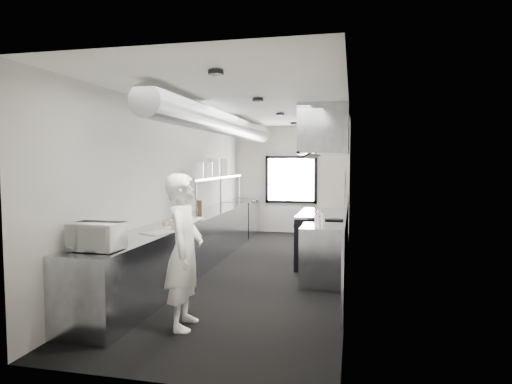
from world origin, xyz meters
The scene contains 35 objects.
floor centered at (0.00, 0.00, 0.00)m, with size 3.00×8.00×0.01m, color black.
ceiling centered at (0.00, 0.00, 2.80)m, with size 3.00×8.00×0.01m, color silver.
wall_back centered at (0.00, 4.00, 1.40)m, with size 3.00×0.02×2.80m, color #B8B5AE.
wall_front centered at (0.00, -4.00, 1.40)m, with size 3.00×0.02×2.80m, color #B8B5AE.
wall_left centered at (-1.50, 0.00, 1.40)m, with size 0.02×8.00×2.80m, color #B8B5AE.
wall_right centered at (1.50, 0.00, 1.40)m, with size 0.02×8.00×2.80m, color #B8B5AE.
wall_cladding centered at (1.48, 0.30, 0.55)m, with size 0.03×5.50×1.10m, color gray.
hvac_duct centered at (-0.70, 0.40, 2.55)m, with size 0.40×0.40×6.40m, color gray.
service_window centered at (0.00, 3.96, 1.40)m, with size 1.36×0.05×1.25m.
exhaust_hood centered at (1.10, 0.70, 2.39)m, with size 0.81×2.20×0.88m.
prep_counter centered at (-1.15, -0.50, 0.45)m, with size 0.70×6.00×0.90m, color gray.
pass_shelf centered at (-1.19, 1.00, 1.54)m, with size 0.45×3.00×0.68m.
range centered at (1.04, 0.70, 0.47)m, with size 0.88×1.60×0.94m.
bottle_station centered at (1.15, -0.70, 0.45)m, with size 0.65×0.80×0.90m, color gray.
far_work_table centered at (-1.15, 3.20, 0.45)m, with size 0.70×1.20×0.90m, color gray.
notice_sheet_a centered at (1.47, -1.20, 1.60)m, with size 0.02×0.28×0.38m, color silver.
notice_sheet_b centered at (1.47, -1.55, 1.55)m, with size 0.02×0.28×0.38m, color silver.
line_cook centered at (-0.26, -2.77, 0.87)m, with size 0.63×0.41×1.73m, color white.
microwave centered at (-1.15, -3.08, 1.05)m, with size 0.50×0.38×0.30m, color white.
deli_tub_a centered at (-1.34, -2.62, 0.95)m, with size 0.15×0.15×0.11m, color beige.
deli_tub_b centered at (-1.33, -2.51, 0.95)m, with size 0.14×0.14×0.10m, color beige.
newspaper centered at (-1.00, -1.86, 0.91)m, with size 0.33×0.41×0.01m, color silver.
small_plate centered at (-1.09, -1.43, 0.91)m, with size 0.17×0.17×0.01m, color white.
pastry centered at (-1.09, -1.43, 0.96)m, with size 0.09×0.09×0.09m, color tan.
cutting_board centered at (-1.13, -0.51, 0.91)m, with size 0.40×0.53×0.02m, color white.
knife_block centered at (-1.26, 0.46, 1.02)m, with size 0.10×0.21×0.23m, color #4E331B.
plate_stack_a centered at (-1.21, 0.23, 1.71)m, with size 0.24×0.24×0.29m, color white.
plate_stack_b centered at (-1.19, 0.75, 1.71)m, with size 0.22×0.22×0.29m, color white.
plate_stack_c centered at (-1.18, 1.11, 1.75)m, with size 0.26×0.26×0.37m, color white.
plate_stack_d centered at (-1.17, 1.76, 1.75)m, with size 0.24×0.24×0.37m, color white.
squeeze_bottle_a centered at (1.11, -0.99, 0.98)m, with size 0.05×0.05×0.16m, color white.
squeeze_bottle_b centered at (1.06, -0.86, 0.99)m, with size 0.06×0.06×0.18m, color white.
squeeze_bottle_c centered at (1.09, -0.73, 1.00)m, with size 0.06×0.06×0.19m, color white.
squeeze_bottle_d centered at (1.14, -0.59, 0.99)m, with size 0.06×0.06×0.18m, color white.
squeeze_bottle_e centered at (1.06, -0.39, 1.00)m, with size 0.06×0.06×0.19m, color white.
Camera 1 is at (1.57, -7.27, 1.87)m, focal length 30.41 mm.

